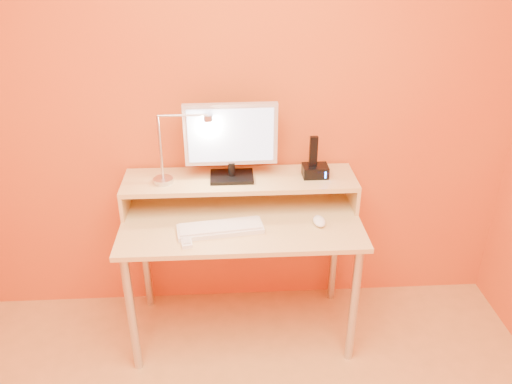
{
  "coord_description": "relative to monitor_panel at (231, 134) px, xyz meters",
  "views": [
    {
      "loc": [
        -0.06,
        -1.05,
        2.05
      ],
      "look_at": [
        0.07,
        1.13,
        0.9
      ],
      "focal_mm": 36.17,
      "sensor_mm": 36.0,
      "label": 1
    }
  ],
  "objects": [
    {
      "name": "lamp_base",
      "position": [
        -0.35,
        -0.04,
        -0.23
      ],
      "size": [
        0.1,
        0.1,
        0.02
      ],
      "primitive_type": "cylinder",
      "color": "#BBBBC1",
      "rests_on": "desk_shelf"
    },
    {
      "name": "desk_leg_fr",
      "position": [
        0.59,
        -0.41,
        -0.77
      ],
      "size": [
        0.04,
        0.04,
        0.69
      ],
      "primitive_type": "cylinder",
      "color": "#BBBBC1",
      "rests_on": "floor"
    },
    {
      "name": "monitor_neck",
      "position": [
        0.0,
        -0.01,
        -0.19
      ],
      "size": [
        0.04,
        0.04,
        0.07
      ],
      "primitive_type": "cylinder",
      "color": "black",
      "rests_on": "monitor_foot"
    },
    {
      "name": "remote_control",
      "position": [
        -0.23,
        -0.32,
        -0.39
      ],
      "size": [
        0.08,
        0.19,
        0.02
      ],
      "primitive_type": "cube",
      "rotation": [
        0.0,
        0.0,
        0.15
      ],
      "color": "white",
      "rests_on": "desk_lower"
    },
    {
      "name": "desk_leg_bl",
      "position": [
        -0.51,
        0.09,
        -0.77
      ],
      "size": [
        0.04,
        0.04,
        0.69
      ],
      "primitive_type": "cylinder",
      "color": "#BBBBC1",
      "rests_on": "floor"
    },
    {
      "name": "wall_back",
      "position": [
        0.04,
        0.16,
        0.13
      ],
      "size": [
        3.0,
        0.04,
        2.5
      ],
      "primitive_type": "cube",
      "color": "#CC5F21",
      "rests_on": "floor"
    },
    {
      "name": "lamp_arm",
      "position": [
        -0.23,
        -0.04,
        0.12
      ],
      "size": [
        0.24,
        0.01,
        0.01
      ],
      "primitive_type": "cylinder",
      "rotation": [
        0.0,
        1.57,
        0.0
      ],
      "color": "#BBBBC1",
      "rests_on": "lamp_post"
    },
    {
      "name": "lamp_bulb",
      "position": [
        -0.11,
        -0.04,
        0.09
      ],
      "size": [
        0.03,
        0.03,
        0.0
      ],
      "primitive_type": "cylinder",
      "color": "#FFEAC6",
      "rests_on": "lamp_head"
    },
    {
      "name": "monitor_back",
      "position": [
        0.0,
        0.02,
        0.0
      ],
      "size": [
        0.42,
        0.02,
        0.27
      ],
      "primitive_type": "cube",
      "rotation": [
        0.0,
        0.0,
        0.02
      ],
      "color": "black",
      "rests_on": "monitor_panel"
    },
    {
      "name": "monitor_screen",
      "position": [
        0.0,
        -0.02,
        0.0
      ],
      "size": [
        0.42,
        0.01,
        0.27
      ],
      "primitive_type": "cube",
      "rotation": [
        0.0,
        0.0,
        0.02
      ],
      "color": "#ACCEFF",
      "rests_on": "monitor_panel"
    },
    {
      "name": "keyboard",
      "position": [
        -0.06,
        -0.26,
        -0.39
      ],
      "size": [
        0.43,
        0.19,
        0.02
      ],
      "primitive_type": "cube",
      "rotation": [
        0.0,
        0.0,
        0.14
      ],
      "color": "white",
      "rests_on": "desk_lower"
    },
    {
      "name": "phone_dock",
      "position": [
        0.43,
        -0.01,
        -0.21
      ],
      "size": [
        0.13,
        0.1,
        0.06
      ],
      "primitive_type": "cube",
      "rotation": [
        0.0,
        0.0,
        0.01
      ],
      "color": "black",
      "rests_on": "desk_shelf"
    },
    {
      "name": "monitor_foot",
      "position": [
        0.0,
        -0.01,
        -0.23
      ],
      "size": [
        0.22,
        0.16,
        0.02
      ],
      "primitive_type": "cube",
      "color": "black",
      "rests_on": "desk_shelf"
    },
    {
      "name": "mouse",
      "position": [
        0.43,
        -0.23,
        -0.38
      ],
      "size": [
        0.06,
        0.11,
        0.04
      ],
      "primitive_type": "ellipsoid",
      "rotation": [
        0.0,
        0.0,
        0.04
      ],
      "color": "white",
      "rests_on": "desk_lower"
    },
    {
      "name": "desk_leg_br",
      "position": [
        0.59,
        0.09,
        -0.77
      ],
      "size": [
        0.04,
        0.04,
        0.69
      ],
      "primitive_type": "cylinder",
      "color": "#BBBBC1",
      "rests_on": "floor"
    },
    {
      "name": "desk_leg_fl",
      "position": [
        -0.51,
        -0.41,
        -0.77
      ],
      "size": [
        0.04,
        0.04,
        0.69
      ],
      "primitive_type": "cylinder",
      "color": "#BBBBC1",
      "rests_on": "floor"
    },
    {
      "name": "desk_lower",
      "position": [
        0.04,
        -0.16,
        -0.41
      ],
      "size": [
        1.2,
        0.6,
        0.02
      ],
      "primitive_type": "cube",
      "color": "tan",
      "rests_on": "floor"
    },
    {
      "name": "desk_shelf",
      "position": [
        0.04,
        -0.01,
        -0.25
      ],
      "size": [
        1.2,
        0.3,
        0.02
      ],
      "primitive_type": "cube",
      "color": "tan",
      "rests_on": "desk_lower"
    },
    {
      "name": "shelf_riser_left",
      "position": [
        -0.55,
        -0.01,
        -0.33
      ],
      "size": [
        0.02,
        0.3,
        0.14
      ],
      "primitive_type": "cube",
      "color": "tan",
      "rests_on": "desk_lower"
    },
    {
      "name": "lamp_head",
      "position": [
        -0.11,
        -0.04,
        0.1
      ],
      "size": [
        0.04,
        0.04,
        0.03
      ],
      "primitive_type": "cylinder",
      "color": "#BBBBC1",
      "rests_on": "lamp_arm"
    },
    {
      "name": "phone_led",
      "position": [
        0.48,
        -0.06,
        -0.21
      ],
      "size": [
        0.01,
        0.0,
        0.04
      ],
      "primitive_type": "cube",
      "color": "#2A8BFF",
      "rests_on": "phone_dock"
    },
    {
      "name": "phone_handset",
      "position": [
        0.42,
        -0.01,
        -0.1
      ],
      "size": [
        0.04,
        0.03,
        0.16
      ],
      "primitive_type": "cube",
      "rotation": [
        0.0,
        0.0,
        0.01
      ],
      "color": "black",
      "rests_on": "phone_dock"
    },
    {
      "name": "monitor_panel",
      "position": [
        0.0,
        0.0,
        0.0
      ],
      "size": [
        0.46,
        0.04,
        0.32
      ],
      "primitive_type": "cube",
      "rotation": [
        0.0,
        0.0,
        0.02
      ],
      "color": "silver",
      "rests_on": "monitor_neck"
    },
    {
      "name": "lamp_post",
      "position": [
        -0.35,
        -0.04,
        -0.05
      ],
      "size": [
        0.01,
        0.01,
        0.33
      ],
      "primitive_type": "cylinder",
      "color": "#BBBBC1",
      "rests_on": "lamp_base"
    },
    {
      "name": "shelf_riser_right",
      "position": [
        0.63,
        -0.01,
        -0.33
      ],
      "size": [
        0.02,
        0.3,
        0.14
      ],
      "primitive_type": "cube",
      "color": "tan",
      "rests_on": "desk_lower"
    }
  ]
}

